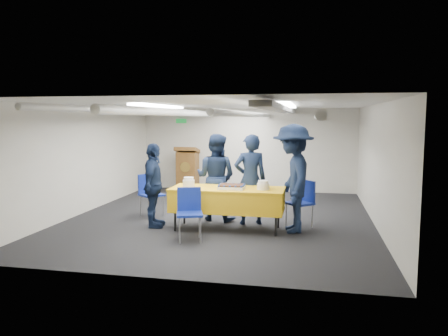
# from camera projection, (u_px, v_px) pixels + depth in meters

# --- Properties ---
(ground) EXTENTS (7.00, 7.00, 0.00)m
(ground) POSITION_uv_depth(u_px,v_px,m) (221.00, 218.00, 8.94)
(ground) COLOR black
(ground) RESTS_ON ground
(room_shell) EXTENTS (6.00, 7.00, 2.30)m
(room_shell) POSITION_uv_depth(u_px,v_px,m) (229.00, 129.00, 9.11)
(room_shell) COLOR beige
(room_shell) RESTS_ON ground
(serving_table) EXTENTS (2.05, 0.82, 0.77)m
(serving_table) POSITION_uv_depth(u_px,v_px,m) (227.00, 199.00, 7.92)
(serving_table) COLOR black
(serving_table) RESTS_ON ground
(sheet_cake) EXTENTS (0.47, 0.36, 0.09)m
(sheet_cake) POSITION_uv_depth(u_px,v_px,m) (232.00, 187.00, 7.80)
(sheet_cake) COLOR white
(sheet_cake) RESTS_ON serving_table
(plate_stack_left) EXTENTS (0.21, 0.21, 0.18)m
(plate_stack_left) POSITION_uv_depth(u_px,v_px,m) (189.00, 183.00, 7.98)
(plate_stack_left) COLOR white
(plate_stack_left) RESTS_ON serving_table
(plate_stack_right) EXTENTS (0.22, 0.22, 0.16)m
(plate_stack_right) POSITION_uv_depth(u_px,v_px,m) (263.00, 185.00, 7.71)
(plate_stack_right) COLOR white
(plate_stack_right) RESTS_ON serving_table
(podium) EXTENTS (0.62, 0.53, 1.25)m
(podium) POSITION_uv_depth(u_px,v_px,m) (188.00, 169.00, 12.15)
(podium) COLOR brown
(podium) RESTS_ON ground
(chair_near) EXTENTS (0.53, 0.53, 0.87)m
(chair_near) POSITION_uv_depth(u_px,v_px,m) (189.00, 208.00, 7.29)
(chair_near) COLOR gray
(chair_near) RESTS_ON ground
(chair_right) EXTENTS (0.59, 0.59, 0.87)m
(chair_right) POSITION_uv_depth(u_px,v_px,m) (303.00, 199.00, 8.16)
(chair_right) COLOR gray
(chair_right) RESTS_ON ground
(chair_left) EXTENTS (0.59, 0.59, 0.87)m
(chair_left) POSITION_uv_depth(u_px,v_px,m) (149.00, 191.00, 9.07)
(chair_left) COLOR gray
(chair_left) RESTS_ON ground
(sailor_a) EXTENTS (0.73, 0.60, 1.73)m
(sailor_a) POSITION_uv_depth(u_px,v_px,m) (250.00, 179.00, 8.33)
(sailor_a) COLOR black
(sailor_a) RESTS_ON ground
(sailor_b) EXTENTS (0.95, 0.80, 1.72)m
(sailor_b) POSITION_uv_depth(u_px,v_px,m) (216.00, 177.00, 8.66)
(sailor_b) COLOR black
(sailor_b) RESTS_ON ground
(sailor_c) EXTENTS (0.53, 0.97, 1.57)m
(sailor_c) POSITION_uv_depth(u_px,v_px,m) (153.00, 185.00, 8.10)
(sailor_c) COLOR black
(sailor_c) RESTS_ON ground
(sailor_d) EXTENTS (0.91, 1.35, 1.93)m
(sailor_d) POSITION_uv_depth(u_px,v_px,m) (293.00, 178.00, 7.75)
(sailor_d) COLOR black
(sailor_d) RESTS_ON ground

